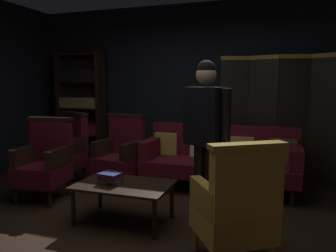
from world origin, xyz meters
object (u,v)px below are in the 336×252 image
object	(u,v)px
armchair_wing_right	(121,153)
potted_plant	(126,146)
bookshelf	(82,105)
armchair_wing_left	(66,149)
book_green_cloth	(111,182)
standing_figure	(205,129)
velvet_couch	(220,157)
folding_screen	(277,116)
coffee_table	(124,188)
book_red_leather	(111,178)
armchair_gilt_accent	(236,207)
armchair_wing_far	(45,161)
book_navy_cloth	(110,175)

from	to	relation	value
armchair_wing_right	potted_plant	xyz separation A→B (m)	(-0.28, 0.76, -0.05)
bookshelf	armchair_wing_left	distance (m)	1.29
book_green_cloth	standing_figure	bearing A→B (deg)	10.81
armchair_wing_left	potted_plant	xyz separation A→B (m)	(0.66, 0.73, -0.05)
velvet_couch	folding_screen	bearing A→B (deg)	44.51
coffee_table	book_red_leather	distance (m)	0.18
folding_screen	velvet_couch	distance (m)	1.16
folding_screen	standing_figure	bearing A→B (deg)	-108.51
velvet_couch	armchair_wing_left	distance (m)	2.33
bookshelf	book_green_cloth	size ratio (longest dim) A/B	9.07
folding_screen	potted_plant	bearing A→B (deg)	-172.03
armchair_gilt_accent	armchair_wing_left	size ratio (longest dim) A/B	1.00
armchair_gilt_accent	armchair_wing_far	world-z (taller)	same
armchair_wing_left	standing_figure	bearing A→B (deg)	-22.05
bookshelf	armchair_wing_left	world-z (taller)	bookshelf
armchair_wing_left	book_red_leather	xyz separation A→B (m)	(1.39, -1.14, -0.01)
standing_figure	potted_plant	bearing A→B (deg)	135.27
velvet_couch	potted_plant	distance (m)	1.69
armchair_wing_left	standing_figure	xyz separation A→B (m)	(2.36, -0.96, 0.54)
book_green_cloth	armchair_gilt_accent	bearing A→B (deg)	-17.63
book_red_leather	bookshelf	bearing A→B (deg)	128.76
standing_figure	coffee_table	bearing A→B (deg)	-169.53
potted_plant	book_green_cloth	size ratio (longest dim) A/B	3.36
armchair_wing_left	velvet_couch	bearing A→B (deg)	8.31
armchair_wing_left	book_red_leather	bearing A→B (deg)	-39.52
armchair_wing_left	standing_figure	distance (m)	2.61
armchair_gilt_accent	armchair_wing_left	bearing A→B (deg)	150.18
armchair_wing_left	folding_screen	bearing A→B (deg)	19.21
coffee_table	potted_plant	size ratio (longest dim) A/B	1.32
coffee_table	book_green_cloth	size ratio (longest dim) A/B	4.42
armchair_wing_left	armchair_wing_far	distance (m)	0.81
standing_figure	velvet_couch	bearing A→B (deg)	92.65
folding_screen	book_navy_cloth	distance (m)	2.79
velvet_couch	book_red_leather	xyz separation A→B (m)	(-0.92, -1.48, 0.02)
armchair_wing_left	book_green_cloth	size ratio (longest dim) A/B	4.60
armchair_wing_far	velvet_couch	bearing A→B (deg)	28.22
armchair_wing_far	book_navy_cloth	bearing A→B (deg)	-18.16
velvet_couch	armchair_wing_far	bearing A→B (deg)	-151.78
velvet_couch	potted_plant	bearing A→B (deg)	166.63
coffee_table	book_navy_cloth	world-z (taller)	book_navy_cloth
armchair_wing_right	armchair_wing_far	xyz separation A→B (m)	(-0.70, -0.73, 0.00)
bookshelf	book_red_leather	bearing A→B (deg)	-51.24
velvet_couch	potted_plant	world-z (taller)	velvet_couch
armchair_wing_right	potted_plant	bearing A→B (deg)	110.35
coffee_table	armchair_wing_left	size ratio (longest dim) A/B	0.96
book_green_cloth	book_red_leather	bearing A→B (deg)	0.00
folding_screen	armchair_wing_right	xyz separation A→B (m)	(-2.09, -1.10, -0.50)
folding_screen	armchair_wing_left	bearing A→B (deg)	-160.79
bookshelf	book_green_cloth	distance (m)	2.92
coffee_table	armchair_wing_right	xyz separation A→B (m)	(-0.58, 1.08, 0.12)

